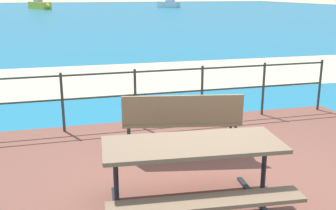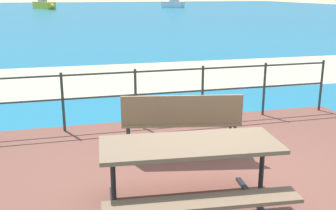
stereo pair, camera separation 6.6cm
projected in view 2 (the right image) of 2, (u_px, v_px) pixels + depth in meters
ground_plane at (220, 186)px, 4.91m from camera, size 240.00×240.00×0.00m
patio_paving at (220, 183)px, 4.91m from camera, size 6.40×5.20×0.06m
sea_water at (76, 14)px, 42.18m from camera, size 90.00×90.00×0.01m
beach_strip at (129, 77)px, 11.09m from camera, size 54.05×4.89×0.01m
picnic_table at (190, 161)px, 4.02m from camera, size 1.86×1.50×0.78m
park_bench at (181, 118)px, 5.56m from camera, size 1.67×0.72×0.88m
railing_fence at (170, 88)px, 6.93m from camera, size 5.94×0.04×0.96m
boat_near at (172, 3)px, 57.20m from camera, size 3.20×3.24×1.58m
boat_mid at (44, 5)px, 52.72m from camera, size 3.10×5.44×1.42m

